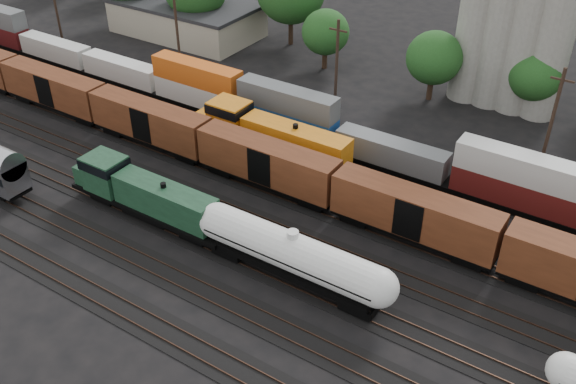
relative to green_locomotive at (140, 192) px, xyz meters
The scene contains 11 objects.
ground 18.16m from the green_locomotive, 16.16° to the left, with size 600.00×600.00×0.00m, color black.
tracks 18.15m from the green_locomotive, 16.16° to the left, with size 180.00×33.20×0.20m.
green_locomotive is the anchor object (origin of this frame).
tank_car_a 16.64m from the green_locomotive, ahead, with size 18.37×3.29×4.81m.
orange_locomotive 15.51m from the green_locomotive, 75.28° to the left, with size 20.07×3.34×5.02m.
boxcar_string 12.40m from the green_locomotive, 53.79° to the left, with size 138.20×2.90×4.20m.
container_wall 35.45m from the green_locomotive, 34.35° to the left, with size 174.25×2.60×5.80m.
grain_silo 46.66m from the green_locomotive, 63.39° to the left, with size 13.40×5.00×29.00m.
industrial_sheds 46.80m from the green_locomotive, 59.32° to the left, with size 119.38×17.26×5.10m.
tree_band 46.93m from the green_locomotive, 63.91° to the left, with size 166.01×19.59×13.10m.
utility_poles 32.24m from the green_locomotive, 57.42° to the left, with size 122.20×0.36×12.00m.
Camera 1 is at (20.64, -38.37, 35.84)m, focal length 40.00 mm.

